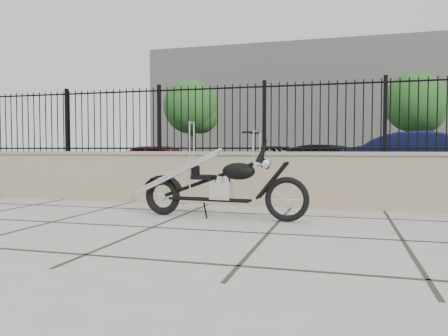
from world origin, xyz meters
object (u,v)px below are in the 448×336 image
at_px(chopper_motorcycle, 218,169).
at_px(car_blue, 439,160).
at_px(car_black, 334,165).
at_px(car_red, 163,162).

distance_m(chopper_motorcycle, car_blue, 7.17).
xyz_separation_m(car_black, car_blue, (2.55, -0.30, 0.16)).
bearing_deg(car_black, car_red, 105.09).
distance_m(car_black, car_blue, 2.57).
distance_m(chopper_motorcycle, car_black, 6.40).
bearing_deg(car_red, car_blue, -87.43).
height_order(car_black, car_blue, car_blue).
bearing_deg(car_blue, car_red, 102.65).
bearing_deg(car_red, car_black, -86.57).
relative_size(car_red, car_black, 0.89).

